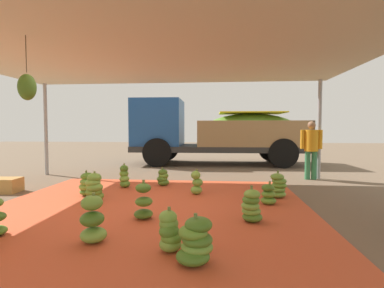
% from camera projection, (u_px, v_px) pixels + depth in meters
% --- Properties ---
extents(ground_plane, '(40.00, 40.00, 0.00)m').
position_uv_depth(ground_plane, '(175.00, 178.00, 8.04)').
color(ground_plane, brown).
extents(tarp_orange, '(5.41, 5.32, 0.01)m').
position_uv_depth(tarp_orange, '(149.00, 208.00, 5.05)').
color(tarp_orange, '#D1512D').
rests_on(tarp_orange, ground).
extents(tent_canopy, '(8.00, 7.00, 2.68)m').
position_uv_depth(tent_canopy, '(146.00, 50.00, 4.82)').
color(tent_canopy, '#9EA0A5').
rests_on(tent_canopy, ground).
extents(banana_bunch_0, '(0.49, 0.50, 0.50)m').
position_uv_depth(banana_bunch_0, '(196.00, 241.00, 2.98)').
color(banana_bunch_0, '#477523').
rests_on(banana_bunch_0, tarp_orange).
extents(banana_bunch_1, '(0.43, 0.43, 0.59)m').
position_uv_depth(banana_bunch_1, '(93.00, 221.00, 3.52)').
color(banana_bunch_1, '#75A83D').
rests_on(banana_bunch_1, tarp_orange).
extents(banana_bunch_2, '(0.39, 0.40, 0.55)m').
position_uv_depth(banana_bunch_2, '(94.00, 188.00, 5.47)').
color(banana_bunch_2, '#60932D').
rests_on(banana_bunch_2, tarp_orange).
extents(banana_bunch_3, '(0.42, 0.42, 0.52)m').
position_uv_depth(banana_bunch_3, '(278.00, 186.00, 5.78)').
color(banana_bunch_3, '#6B9E38').
rests_on(banana_bunch_3, tarp_orange).
extents(banana_bunch_4, '(0.40, 0.41, 0.52)m').
position_uv_depth(banana_bunch_4, '(251.00, 207.00, 4.28)').
color(banana_bunch_4, '#477523').
rests_on(banana_bunch_4, tarp_orange).
extents(banana_bunch_6, '(0.28, 0.28, 0.51)m').
position_uv_depth(banana_bunch_6, '(197.00, 183.00, 6.06)').
color(banana_bunch_6, '#75A83D').
rests_on(banana_bunch_6, tarp_orange).
extents(banana_bunch_7, '(0.38, 0.37, 0.43)m').
position_uv_depth(banana_bunch_7, '(163.00, 178.00, 6.98)').
color(banana_bunch_7, '#477523').
rests_on(banana_bunch_7, tarp_orange).
extents(banana_bunch_8, '(0.45, 0.45, 0.50)m').
position_uv_depth(banana_bunch_8, '(87.00, 185.00, 5.94)').
color(banana_bunch_8, '#477523').
rests_on(banana_bunch_8, tarp_orange).
extents(banana_bunch_10, '(0.38, 0.38, 0.41)m').
position_uv_depth(banana_bunch_10, '(268.00, 195.00, 5.26)').
color(banana_bunch_10, '#60932D').
rests_on(banana_bunch_10, tarp_orange).
extents(banana_bunch_11, '(0.31, 0.31, 0.48)m').
position_uv_depth(banana_bunch_11, '(170.00, 232.00, 3.26)').
color(banana_bunch_11, '#75A83D').
rests_on(banana_bunch_11, tarp_orange).
extents(banana_bunch_12, '(0.32, 0.32, 0.54)m').
position_uv_depth(banana_bunch_12, '(124.00, 177.00, 6.76)').
color(banana_bunch_12, '#518428').
rests_on(banana_bunch_12, tarp_orange).
extents(banana_bunch_13, '(0.31, 0.33, 0.58)m').
position_uv_depth(banana_bunch_13, '(143.00, 203.00, 4.41)').
color(banana_bunch_13, '#477523').
rests_on(banana_bunch_13, tarp_orange).
extents(cargo_truck_main, '(6.36, 2.43, 2.40)m').
position_uv_depth(cargo_truck_main, '(214.00, 131.00, 11.22)').
color(cargo_truck_main, '#2D2D2D').
rests_on(cargo_truck_main, ground).
extents(worker_0, '(0.56, 0.34, 1.52)m').
position_uv_depth(worker_0, '(311.00, 146.00, 7.84)').
color(worker_0, '#337A4C').
rests_on(worker_0, ground).
extents(crate_0, '(0.55, 0.48, 0.30)m').
position_uv_depth(crate_0, '(6.00, 185.00, 6.30)').
color(crate_0, '#B78947').
rests_on(crate_0, ground).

